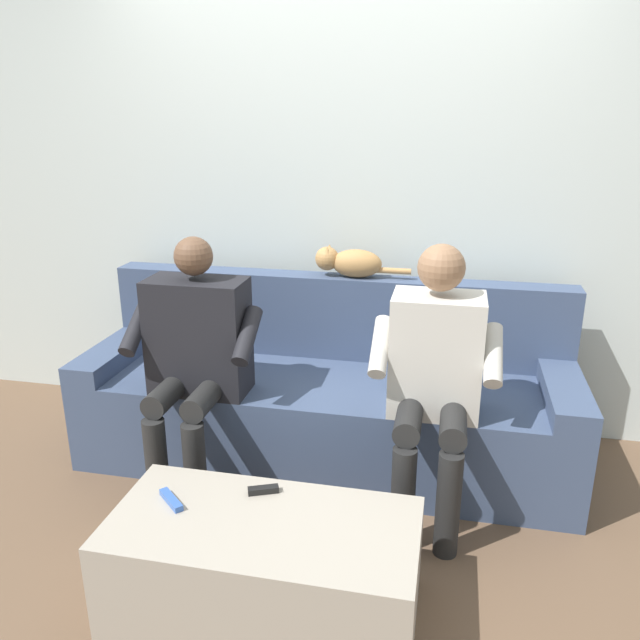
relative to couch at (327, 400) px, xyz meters
name	(u,v)px	position (x,y,z in m)	size (l,w,h in m)	color
ground_plane	(292,540)	(0.00, 0.73, -0.31)	(8.00, 8.00, 0.00)	brown
back_wall	(346,186)	(0.00, -0.50, 1.03)	(5.36, 0.06, 2.67)	silver
couch	(327,400)	(0.00, 0.00, 0.00)	(2.43, 0.78, 0.90)	#3D4C6B
coffee_table	(264,566)	(0.00, 1.12, -0.12)	(1.08, 0.53, 0.37)	#A89E8E
person_left_seated	(435,368)	(-0.54, 0.37, 0.38)	(0.54, 0.54, 1.21)	beige
person_right_seated	(195,351)	(0.54, 0.37, 0.37)	(0.60, 0.50, 1.19)	black
cat_on_backrest	(349,262)	(-0.06, -0.26, 0.67)	(0.50, 0.14, 0.16)	#B7844C
remote_blue	(171,500)	(0.36, 1.08, 0.08)	(0.14, 0.03, 0.02)	#3860B7
remote_black	(263,490)	(0.05, 0.95, 0.08)	(0.11, 0.03, 0.02)	black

